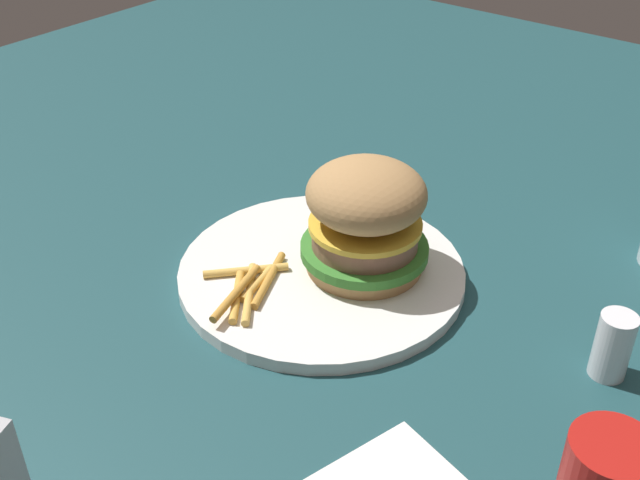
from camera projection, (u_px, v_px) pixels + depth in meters
ground_plane at (346, 290)px, 0.68m from camera, size 1.60×1.60×0.00m
plate at (320, 274)px, 0.69m from camera, size 0.26×0.26×0.01m
sandwich at (367, 218)px, 0.66m from camera, size 0.11×0.11×0.10m
fries_pile at (249, 286)px, 0.66m from camera, size 0.08×0.11×0.01m
salt_shaker at (613, 346)px, 0.58m from camera, size 0.03×0.03×0.06m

